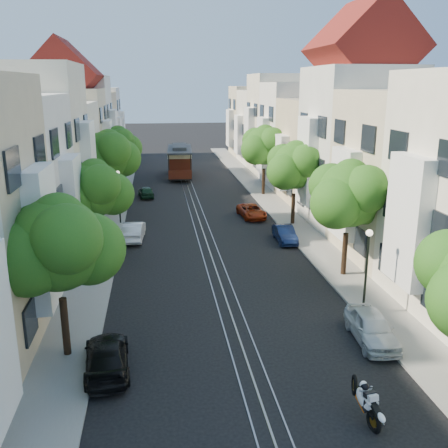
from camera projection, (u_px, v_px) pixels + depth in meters
name	position (u px, v px, depth m)	size (l,w,h in m)	color
ground	(194.00, 204.00, 46.15)	(200.00, 200.00, 0.00)	black
sidewalk_east	(270.00, 201.00, 47.08)	(2.50, 80.00, 0.12)	gray
sidewalk_west	(114.00, 206.00, 45.18)	(2.50, 80.00, 0.12)	gray
rail_left	(188.00, 204.00, 46.07)	(0.06, 80.00, 0.02)	gray
rail_slot	(194.00, 204.00, 46.14)	(0.06, 80.00, 0.02)	gray
rail_right	(200.00, 204.00, 46.21)	(0.06, 80.00, 0.02)	gray
lane_line	(194.00, 204.00, 46.14)	(0.08, 80.00, 0.01)	tan
townhouses_east	(321.00, 146.00, 46.21)	(7.75, 72.00, 12.00)	beige
townhouses_west	(56.00, 152.00, 43.13)	(7.75, 72.00, 11.76)	silver
tree_e_b	(350.00, 196.00, 27.67)	(4.93, 4.08, 6.68)	black
tree_e_c	(296.00, 167.00, 38.20)	(4.84, 3.99, 6.52)	black
tree_e_d	(265.00, 146.00, 48.61)	(5.01, 4.16, 6.85)	black
tree_w_a	(59.00, 246.00, 19.11)	(4.93, 4.08, 6.68)	black
tree_w_b	(95.00, 191.00, 30.64)	(4.72, 3.87, 6.27)	black
tree_w_c	(109.00, 155.00, 40.95)	(5.13, 4.28, 7.09)	black
tree_w_d	(118.00, 145.00, 51.57)	(4.84, 3.99, 6.52)	black
lamp_east	(367.00, 259.00, 23.31)	(0.32, 0.32, 4.16)	black
lamp_west	(119.00, 189.00, 38.83)	(0.32, 0.32, 4.16)	black
sportbike_rider	(366.00, 400.00, 16.34)	(0.58, 2.00, 1.37)	black
cable_car	(180.00, 160.00, 59.40)	(3.21, 9.04, 3.43)	black
parked_car_e_near	(372.00, 327.00, 21.43)	(1.54, 3.84, 1.31)	silver
parked_car_e_mid	(285.00, 234.00, 35.05)	(1.20, 3.43, 1.13)	#0B1638
parked_car_e_far	(252.00, 211.00, 41.44)	(1.79, 3.88, 1.08)	#97280D
parked_car_w_near	(107.00, 357.00, 19.23)	(1.68, 4.13, 1.20)	black
parked_car_w_mid	(134.00, 231.00, 35.50)	(1.39, 3.97, 1.31)	silver
parked_car_w_far	(146.00, 192.00, 48.75)	(1.33, 3.31, 1.13)	black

